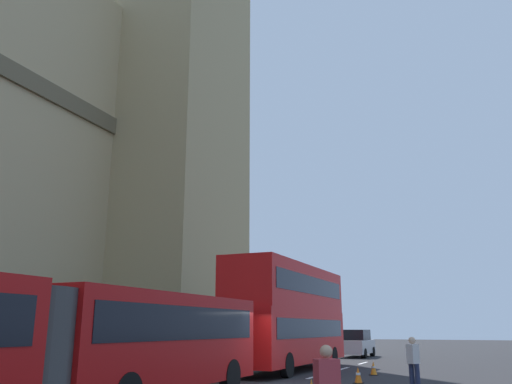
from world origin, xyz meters
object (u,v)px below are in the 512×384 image
Objects in this scene: traffic_cone_middle at (358,375)px; pedestrian_by_kerb at (414,362)px; double_decker_bus at (289,312)px; sedan_lead at (356,343)px; articulated_bus at (17,339)px; traffic_cone_east at (374,368)px.

traffic_cone_middle is 0.34× the size of pedestrian_by_kerb.
double_decker_bus is 2.49× the size of sedan_lead.
double_decker_bus is 13.23m from sedan_lead.
double_decker_bus reaches higher than articulated_bus.
double_decker_bus is 6.48× the size of pedestrian_by_kerb.
double_decker_bus is 9.30m from pedestrian_by_kerb.
traffic_cone_east is 0.34× the size of pedestrian_by_kerb.
traffic_cone_middle is (-17.55, -4.04, -0.63)m from sedan_lead.
sedan_lead is at bearing 17.92° from pedestrian_by_kerb.
articulated_bus reaches higher than traffic_cone_east.
double_decker_bus is at bearing 45.58° from pedestrian_by_kerb.
articulated_bus is 12.68m from traffic_cone_middle.
sedan_lead is at bearing -0.42° from articulated_bus.
traffic_cone_east is at bearing -14.84° from articulated_bus.
articulated_bus reaches higher than pedestrian_by_kerb.
articulated_bus is 16.09m from traffic_cone_east.
double_decker_bus is (16.30, 0.00, 0.96)m from articulated_bus.
traffic_cone_east is 6.11m from pedestrian_by_kerb.
traffic_cone_east is at bearing -164.37° from sedan_lead.
sedan_lead is 2.60× the size of pedestrian_by_kerb.
traffic_cone_east is at bearing 23.38° from pedestrian_by_kerb.
articulated_bus is at bearing 146.68° from pedestrian_by_kerb.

